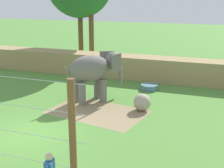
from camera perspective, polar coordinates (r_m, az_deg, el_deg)
ground_plane at (r=14.48m, az=-15.25°, el=-8.97°), size 120.00×120.00×0.00m
dirt_patch at (r=16.60m, az=-2.72°, el=-5.12°), size 5.56×4.13×0.01m
embankment_wall at (r=23.68m, az=0.04°, el=3.44°), size 36.00×1.80×1.67m
elephant at (r=17.85m, az=-3.31°, el=2.58°), size 2.99×3.26×2.79m
enrichment_ball at (r=16.69m, az=5.56°, el=-3.37°), size 0.93×0.93×0.93m
water_tub at (r=20.47m, az=6.87°, el=-0.57°), size 1.10×1.10×0.35m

